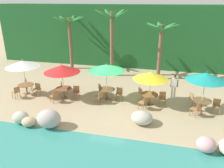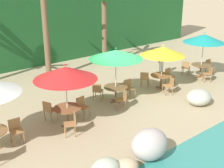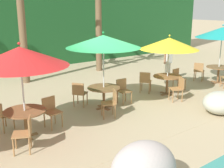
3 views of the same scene
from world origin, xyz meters
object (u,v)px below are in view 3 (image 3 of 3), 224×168
object	(u,v)px
dining_table_green	(104,91)
umbrella_yellow	(169,44)
chair_green_left	(111,101)
umbrella_teal	(222,32)
chair_red_seaward	(51,110)
chair_green_inland	(79,92)
umbrella_red	(20,56)
chair_red_inland	(1,114)
waiter_in_white	(168,60)
chair_green_seaward	(123,89)
dining_table_teal	(219,70)
palm_tree_third	(99,8)
dining_table_yellow	(167,79)
chair_red_left	(25,132)
umbrella_green	(103,41)
chair_yellow_inland	(145,81)
chair_teal_inland	(199,70)
dining_table_red	(25,115)
chair_yellow_left	(178,87)
chair_yellow_seaward	(178,78)

from	to	relation	value
dining_table_green	umbrella_yellow	size ratio (longest dim) A/B	0.47
chair_green_left	umbrella_teal	xyz separation A→B (m)	(6.38, 0.42, 1.75)
chair_red_seaward	chair_green_inland	distance (m)	1.81
umbrella_red	umbrella_teal	distance (m)	9.02
chair_red_inland	waiter_in_white	size ratio (longest dim) A/B	0.51
chair_green_seaward	dining_table_teal	xyz separation A→B (m)	(5.23, -0.41, 0.10)
dining_table_teal	palm_tree_third	size ratio (longest dim) A/B	0.23
waiter_in_white	dining_table_yellow	bearing A→B (deg)	-138.15
chair_red_inland	chair_red_left	distance (m)	1.56
waiter_in_white	umbrella_green	bearing A→B (deg)	-165.04
umbrella_yellow	waiter_in_white	distance (m)	2.30
chair_yellow_inland	chair_teal_inland	distance (m)	3.31
chair_green_left	dining_table_yellow	bearing A→B (deg)	10.89
dining_table_red	umbrella_teal	distance (m)	9.17
chair_red_inland	dining_table_green	bearing A→B (deg)	-3.09
chair_yellow_left	umbrella_green	bearing A→B (deg)	159.30
chair_teal_inland	waiter_in_white	size ratio (longest dim) A/B	0.51
dining_table_red	dining_table_teal	xyz separation A→B (m)	(9.02, 0.19, 0.00)
chair_red_left	chair_yellow_left	size ratio (longest dim) A/B	1.00
chair_yellow_left	dining_table_teal	size ratio (longest dim) A/B	0.79
chair_red_seaward	umbrella_yellow	bearing A→B (deg)	1.97
chair_teal_inland	waiter_in_white	distance (m)	1.53
umbrella_yellow	chair_yellow_left	xyz separation A→B (m)	(-0.29, -0.81, -1.49)
umbrella_red	chair_red_left	size ratio (longest dim) A/B	2.89
umbrella_red	waiter_in_white	size ratio (longest dim) A/B	1.48
dining_table_yellow	chair_yellow_seaward	world-z (taller)	chair_yellow_seaward
chair_red_seaward	palm_tree_third	size ratio (longest dim) A/B	0.18
umbrella_red	umbrella_yellow	size ratio (longest dim) A/B	1.08
chair_green_seaward	chair_green_left	bearing A→B (deg)	-144.04
dining_table_green	chair_yellow_seaward	size ratio (longest dim) A/B	1.26
dining_table_yellow	chair_yellow_left	size ratio (longest dim) A/B	1.26
chair_red_inland	umbrella_teal	world-z (taller)	umbrella_teal
chair_green_seaward	palm_tree_third	distance (m)	6.19
dining_table_green	chair_green_inland	size ratio (longest dim) A/B	1.26
chair_yellow_seaward	chair_red_left	bearing A→B (deg)	-168.94
chair_red_seaward	chair_green_seaward	bearing A→B (deg)	7.43
chair_green_left	umbrella_green	bearing A→B (deg)	70.21
chair_red_left	chair_yellow_left	xyz separation A→B (m)	(5.86, 0.38, 0.00)
umbrella_green	palm_tree_third	xyz separation A→B (m)	(3.27, 5.00, 1.02)
umbrella_teal	palm_tree_third	distance (m)	6.16
chair_yellow_seaward	chair_yellow_inland	world-z (taller)	same
dining_table_red	chair_green_seaward	world-z (taller)	chair_green_seaward
chair_green_seaward	chair_teal_inland	xyz separation A→B (m)	(4.79, 0.32, 0.00)
dining_table_yellow	chair_yellow_seaward	xyz separation A→B (m)	(0.84, 0.18, -0.10)
chair_red_inland	chair_red_seaward	bearing A→B (deg)	-23.61
chair_red_seaward	chair_green_inland	xyz separation A→B (m)	(1.52, 0.98, 0.00)
chair_green_inland	chair_yellow_inland	size ratio (longest dim) A/B	1.00
chair_green_left	dining_table_green	bearing A→B (deg)	70.21
umbrella_yellow	chair_yellow_left	distance (m)	1.72
chair_red_left	umbrella_yellow	size ratio (longest dim) A/B	0.37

